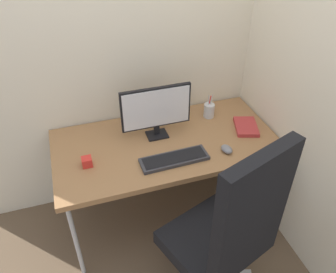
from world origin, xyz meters
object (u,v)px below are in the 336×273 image
notebook (246,127)px  mouse (227,149)px  office_chair (228,232)px  pen_holder (209,110)px  monitor (156,109)px  desk_clamp_accessory (87,162)px  keyboard (174,159)px

notebook → mouse: bearing=-123.3°
office_chair → pen_holder: 0.99m
office_chair → monitor: size_ratio=2.61×
mouse → desk_clamp_accessory: (-0.88, 0.15, 0.01)m
desk_clamp_accessory → pen_holder: bearing=16.3°
monitor → mouse: 0.53m
office_chair → desk_clamp_accessory: (-0.65, 0.66, 0.13)m
pen_holder → keyboard: bearing=-135.7°
office_chair → monitor: bearing=100.3°
office_chair → keyboard: bearing=102.9°
monitor → pen_holder: (0.44, 0.10, -0.16)m
mouse → notebook: (0.25, 0.20, -0.01)m
notebook → desk_clamp_accessory: 1.13m
monitor → keyboard: monitor is taller
monitor → mouse: monitor is taller
mouse → monitor: bearing=130.4°
office_chair → notebook: bearing=56.3°
office_chair → desk_clamp_accessory: office_chair is taller
keyboard → mouse: size_ratio=4.80×
pen_holder → notebook: 0.30m
monitor → notebook: bearing=-11.1°
notebook → desk_clamp_accessory: size_ratio=3.60×
pen_holder → notebook: (0.19, -0.22, -0.04)m
keyboard → pen_holder: bearing=44.3°
mouse → pen_holder: bearing=72.9°
keyboard → desk_clamp_accessory: (-0.53, 0.12, 0.02)m
monitor → desk_clamp_accessory: bearing=-160.9°
office_chair → mouse: 0.58m
keyboard → pen_holder: (0.41, 0.40, 0.04)m
desk_clamp_accessory → office_chair: bearing=-45.5°
office_chair → desk_clamp_accessory: 0.94m
office_chair → notebook: office_chair is taller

